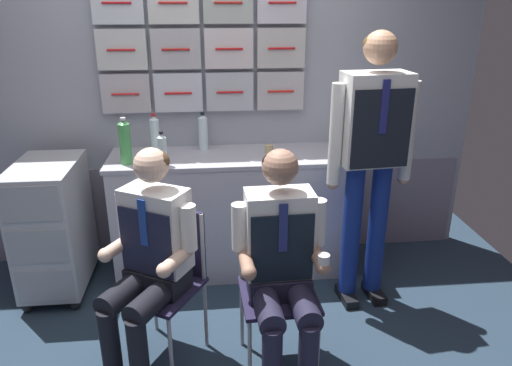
{
  "coord_description": "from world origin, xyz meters",
  "views": [
    {
      "loc": [
        0.09,
        -2.18,
        1.95
      ],
      "look_at": [
        0.34,
        0.4,
        0.95
      ],
      "focal_mm": 33.96,
      "sensor_mm": 36.0,
      "label": 1
    }
  ],
  "objects_px": {
    "crew_member_right": "(282,261)",
    "water_bottle_blue_cap": "(155,137)",
    "paper_cup_tan": "(269,149)",
    "crew_member_left": "(148,256)",
    "folding_chair_left": "(168,267)",
    "service_trolley": "(53,225)",
    "crew_member_standing": "(372,148)",
    "folding_chair_right": "(276,272)"
  },
  "relations": [
    {
      "from": "folding_chair_right",
      "to": "water_bottle_blue_cap",
      "type": "height_order",
      "value": "water_bottle_blue_cap"
    },
    {
      "from": "service_trolley",
      "to": "water_bottle_blue_cap",
      "type": "distance_m",
      "value": 0.92
    },
    {
      "from": "folding_chair_right",
      "to": "crew_member_left",
      "type": "bearing_deg",
      "value": -177.28
    },
    {
      "from": "crew_member_standing",
      "to": "paper_cup_tan",
      "type": "bearing_deg",
      "value": 138.18
    },
    {
      "from": "water_bottle_blue_cap",
      "to": "crew_member_standing",
      "type": "bearing_deg",
      "value": -20.08
    },
    {
      "from": "crew_member_left",
      "to": "paper_cup_tan",
      "type": "height_order",
      "value": "crew_member_left"
    },
    {
      "from": "crew_member_right",
      "to": "paper_cup_tan",
      "type": "distance_m",
      "value": 1.2
    },
    {
      "from": "crew_member_standing",
      "to": "water_bottle_blue_cap",
      "type": "distance_m",
      "value": 1.46
    },
    {
      "from": "service_trolley",
      "to": "crew_member_left",
      "type": "bearing_deg",
      "value": -48.54
    },
    {
      "from": "crew_member_left",
      "to": "crew_member_standing",
      "type": "distance_m",
      "value": 1.49
    },
    {
      "from": "service_trolley",
      "to": "folding_chair_right",
      "type": "bearing_deg",
      "value": -29.78
    },
    {
      "from": "service_trolley",
      "to": "paper_cup_tan",
      "type": "relative_size",
      "value": 15.77
    },
    {
      "from": "folding_chair_right",
      "to": "crew_member_standing",
      "type": "height_order",
      "value": "crew_member_standing"
    },
    {
      "from": "service_trolley",
      "to": "water_bottle_blue_cap",
      "type": "relative_size",
      "value": 3.04
    },
    {
      "from": "service_trolley",
      "to": "paper_cup_tan",
      "type": "bearing_deg",
      "value": 7.65
    },
    {
      "from": "crew_member_left",
      "to": "water_bottle_blue_cap",
      "type": "xyz_separation_m",
      "value": [
        -0.04,
        1.03,
        0.36
      ]
    },
    {
      "from": "folding_chair_right",
      "to": "water_bottle_blue_cap",
      "type": "relative_size",
      "value": 2.81
    },
    {
      "from": "water_bottle_blue_cap",
      "to": "paper_cup_tan",
      "type": "distance_m",
      "value": 0.81
    },
    {
      "from": "folding_chair_left",
      "to": "folding_chair_right",
      "type": "height_order",
      "value": "same"
    },
    {
      "from": "folding_chair_left",
      "to": "paper_cup_tan",
      "type": "bearing_deg",
      "value": 53.21
    },
    {
      "from": "water_bottle_blue_cap",
      "to": "paper_cup_tan",
      "type": "height_order",
      "value": "water_bottle_blue_cap"
    },
    {
      "from": "crew_member_right",
      "to": "water_bottle_blue_cap",
      "type": "bearing_deg",
      "value": 121.7
    },
    {
      "from": "service_trolley",
      "to": "crew_member_right",
      "type": "bearing_deg",
      "value": -34.35
    },
    {
      "from": "service_trolley",
      "to": "folding_chair_left",
      "type": "distance_m",
      "value": 1.09
    },
    {
      "from": "crew_member_right",
      "to": "service_trolley",
      "type": "bearing_deg",
      "value": 145.65
    },
    {
      "from": "service_trolley",
      "to": "water_bottle_blue_cap",
      "type": "height_order",
      "value": "water_bottle_blue_cap"
    },
    {
      "from": "folding_chair_right",
      "to": "crew_member_right",
      "type": "bearing_deg",
      "value": -87.46
    },
    {
      "from": "folding_chair_left",
      "to": "crew_member_right",
      "type": "relative_size",
      "value": 0.68
    },
    {
      "from": "service_trolley",
      "to": "water_bottle_blue_cap",
      "type": "xyz_separation_m",
      "value": [
        0.71,
        0.19,
        0.55
      ]
    },
    {
      "from": "paper_cup_tan",
      "to": "crew_member_right",
      "type": "bearing_deg",
      "value": -93.77
    },
    {
      "from": "paper_cup_tan",
      "to": "service_trolley",
      "type": "bearing_deg",
      "value": -172.35
    },
    {
      "from": "service_trolley",
      "to": "paper_cup_tan",
      "type": "distance_m",
      "value": 1.58
    },
    {
      "from": "paper_cup_tan",
      "to": "crew_member_left",
      "type": "bearing_deg",
      "value": -125.93
    },
    {
      "from": "folding_chair_right",
      "to": "crew_member_standing",
      "type": "bearing_deg",
      "value": 37.19
    },
    {
      "from": "crew_member_right",
      "to": "crew_member_left",
      "type": "bearing_deg",
      "value": 169.14
    },
    {
      "from": "folding_chair_left",
      "to": "service_trolley",
      "type": "bearing_deg",
      "value": 139.65
    },
    {
      "from": "folding_chair_left",
      "to": "paper_cup_tan",
      "type": "relative_size",
      "value": 14.6
    },
    {
      "from": "water_bottle_blue_cap",
      "to": "crew_member_right",
      "type": "bearing_deg",
      "value": -58.3
    },
    {
      "from": "crew_member_right",
      "to": "paper_cup_tan",
      "type": "relative_size",
      "value": 21.38
    },
    {
      "from": "folding_chair_right",
      "to": "water_bottle_blue_cap",
      "type": "distance_m",
      "value": 1.33
    },
    {
      "from": "folding_chair_left",
      "to": "water_bottle_blue_cap",
      "type": "relative_size",
      "value": 2.81
    },
    {
      "from": "crew_member_left",
      "to": "water_bottle_blue_cap",
      "type": "relative_size",
      "value": 4.08
    }
  ]
}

